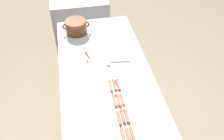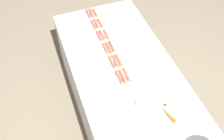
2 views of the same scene
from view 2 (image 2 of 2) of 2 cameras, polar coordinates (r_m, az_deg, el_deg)
name	(u,v)px [view 2 (image 2 of 2)]	position (r m, az deg, el deg)	size (l,w,h in m)	color
ground_plane	(127,128)	(3.00, 3.53, -13.05)	(20.00, 20.00, 0.00)	gray
griddle_counter	(129,109)	(2.61, 4.00, -8.79)	(0.95, 2.35, 0.88)	#BCBCC1
hot_dog_0	(95,13)	(2.92, -3.86, 12.88)	(0.03, 0.16, 0.03)	#CB7254
hot_dog_1	(100,23)	(2.78, -2.73, 10.67)	(0.04, 0.16, 0.03)	#D26C52
hot_dog_2	(106,34)	(2.64, -1.31, 8.11)	(0.03, 0.16, 0.03)	#C97150
hot_dog_3	(112,46)	(2.52, -0.03, 5.46)	(0.03, 0.16, 0.03)	#D7684C
hot_dog_4	(119,60)	(2.39, 1.58, 2.26)	(0.03, 0.16, 0.03)	#D57154
hot_dog_5	(127,74)	(2.28, 3.33, -1.02)	(0.03, 0.16, 0.03)	#D66D56
hot_dog_6	(91,13)	(2.92, -4.72, 12.83)	(0.03, 0.16, 0.03)	#D2674D
hot_dog_7	(96,23)	(2.78, -3.56, 10.54)	(0.03, 0.16, 0.03)	#D57151
hot_dog_8	(102,35)	(2.64, -2.23, 8.00)	(0.03, 0.16, 0.03)	#D17053
hot_dog_9	(109,48)	(2.50, -0.73, 5.09)	(0.03, 0.16, 0.03)	#D06851
hot_dog_10	(115,61)	(2.38, 0.76, 2.14)	(0.04, 0.16, 0.03)	#D36F55
hot_dog_11	(123,76)	(2.27, 2.46, -1.43)	(0.03, 0.16, 0.03)	#D66A4C
hot_dog_12	(88,14)	(2.91, -5.42, 12.63)	(0.03, 0.16, 0.03)	#CF6653
hot_dog_13	(93,25)	(2.76, -4.24, 10.29)	(0.03, 0.16, 0.03)	#D7644E
hot_dog_14	(99,36)	(2.63, -2.96, 7.78)	(0.03, 0.16, 0.03)	#CC6456
hot_dog_15	(105,48)	(2.50, -1.52, 4.93)	(0.03, 0.16, 0.03)	#CC7052
hot_dog_16	(112,62)	(2.37, -0.01, 1.78)	(0.03, 0.16, 0.03)	#D86D4D
hot_dog_17	(119,77)	(2.26, 1.63, -1.59)	(0.03, 0.16, 0.03)	#CD6750
serving_spoon	(133,107)	(2.10, 4.76, -8.34)	(0.27, 0.08, 0.02)	#B7B7BC
carrot	(168,113)	(2.10, 12.59, -9.64)	(0.07, 0.18, 0.03)	orange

